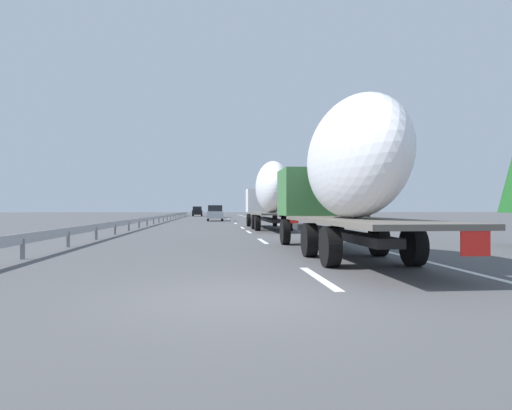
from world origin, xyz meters
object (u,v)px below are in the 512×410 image
Objects in this scene: car_white_van at (217,212)px; car_silver_hatch at (215,213)px; truck_lead at (270,193)px; car_black_suv at (197,211)px; road_sign at (273,202)px; truck_trailing at (342,172)px.

car_white_van is 1.15× the size of car_silver_hatch.
truck_lead is 53.75m from car_black_suv.
road_sign is at bearing -8.44° from truck_lead.
truck_lead is 21.12m from road_sign.
car_white_van is 19.21m from car_silver_hatch.
car_black_suv is at bearing 5.63° from truck_trailing.
car_black_suv reaches higher than car_white_van.
car_black_suv is at bearing 17.32° from road_sign.
truck_lead is at bearing 171.56° from road_sign.
car_black_suv is 13.23m from car_white_van.
truck_trailing is 2.75× the size of car_white_van.
car_white_van is at bearing -164.44° from car_black_suv.
road_sign is at bearing -162.68° from car_black_suv.
car_silver_hatch is at bearing 86.49° from road_sign.
car_silver_hatch is at bearing 5.55° from truck_trailing.
car_black_suv is (70.97, 7.00, -1.69)m from truck_trailing.
car_silver_hatch reaches higher than car_white_van.
road_sign is (38.60, -3.10, -0.36)m from truck_trailing.
truck_lead is at bearing -169.90° from car_silver_hatch.
truck_trailing is 39.24m from car_silver_hatch.
car_white_van is 1.42× the size of road_sign.
car_black_suv is at bearing 15.56° from car_white_van.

